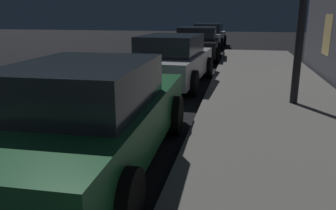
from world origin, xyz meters
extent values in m
cube|color=#19592D|center=(2.85, 3.55, 0.57)|extent=(1.90, 4.54, 0.64)
cube|color=#1E2328|center=(2.85, 3.36, 1.15)|extent=(1.63, 2.16, 0.56)
cylinder|color=black|center=(1.91, 4.92, 0.33)|extent=(0.24, 0.67, 0.66)
cylinder|color=black|center=(3.72, 4.96, 0.33)|extent=(0.24, 0.67, 0.66)
cylinder|color=black|center=(3.79, 2.18, 0.33)|extent=(0.24, 0.67, 0.66)
cube|color=#B7B7BF|center=(2.85, 9.09, 0.57)|extent=(1.94, 4.33, 0.64)
cube|color=#1E2328|center=(2.84, 8.97, 1.15)|extent=(1.63, 2.30, 0.56)
cylinder|color=black|center=(2.05, 10.45, 0.33)|extent=(0.25, 0.67, 0.66)
cylinder|color=black|center=(3.79, 10.36, 0.33)|extent=(0.25, 0.67, 0.66)
cylinder|color=black|center=(1.91, 7.82, 0.33)|extent=(0.25, 0.67, 0.66)
cylinder|color=black|center=(3.65, 7.73, 0.33)|extent=(0.25, 0.67, 0.66)
cube|color=black|center=(2.85, 14.98, 0.57)|extent=(1.96, 4.27, 0.64)
cube|color=#1E2328|center=(2.85, 15.03, 1.15)|extent=(1.68, 2.03, 0.56)
cylinder|color=black|center=(1.88, 16.26, 0.33)|extent=(0.24, 0.67, 0.66)
cylinder|color=black|center=(3.74, 16.32, 0.33)|extent=(0.24, 0.67, 0.66)
cylinder|color=black|center=(1.96, 13.64, 0.33)|extent=(0.24, 0.67, 0.66)
cylinder|color=black|center=(3.82, 13.70, 0.33)|extent=(0.24, 0.67, 0.66)
cube|color=silver|center=(2.85, 20.83, 0.57)|extent=(1.84, 4.40, 0.64)
cube|color=#1E2328|center=(2.85, 20.69, 1.15)|extent=(1.58, 2.29, 0.56)
cylinder|color=black|center=(2.00, 22.21, 0.33)|extent=(0.24, 0.66, 0.66)
cylinder|color=black|center=(3.76, 22.16, 0.33)|extent=(0.24, 0.66, 0.66)
cylinder|color=black|center=(1.94, 19.50, 0.33)|extent=(0.24, 0.66, 0.66)
cylinder|color=black|center=(3.70, 19.46, 0.33)|extent=(0.24, 0.66, 0.66)
cube|color=#F2D17F|center=(7.32, 10.58, 1.40)|extent=(0.06, 0.90, 1.20)
camera|label=1|loc=(4.74, -0.44, 2.01)|focal=35.96mm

